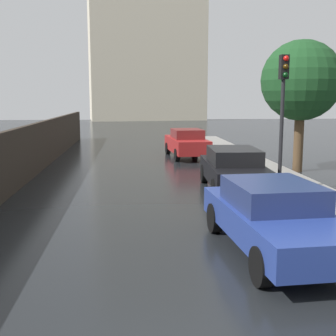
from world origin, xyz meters
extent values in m
cube|color=black|center=(3.00, 10.60, 0.63)|extent=(1.94, 4.40, 0.60)
cube|color=black|center=(3.00, 10.63, 1.18)|extent=(1.64, 2.32, 0.49)
cylinder|color=black|center=(2.26, 12.07, 0.33)|extent=(0.25, 0.68, 0.67)
cylinder|color=black|center=(3.87, 11.99, 0.33)|extent=(0.25, 0.68, 0.67)
cylinder|color=black|center=(2.13, 9.22, 0.33)|extent=(0.25, 0.68, 0.67)
cylinder|color=black|center=(3.74, 9.14, 0.33)|extent=(0.25, 0.68, 0.67)
cube|color=maroon|center=(2.50, 19.05, 0.67)|extent=(1.95, 4.51, 0.70)
cube|color=maroon|center=(2.51, 18.88, 1.25)|extent=(1.58, 1.99, 0.47)
cylinder|color=black|center=(1.64, 20.44, 0.32)|extent=(0.26, 0.65, 0.64)
cylinder|color=black|center=(3.15, 20.55, 0.32)|extent=(0.26, 0.65, 0.64)
cylinder|color=black|center=(1.84, 17.54, 0.32)|extent=(0.26, 0.65, 0.64)
cylinder|color=black|center=(3.35, 17.65, 0.32)|extent=(0.26, 0.65, 0.64)
cube|color=navy|center=(2.44, 4.63, 0.63)|extent=(2.13, 4.65, 0.58)
cube|color=navy|center=(2.42, 4.83, 1.16)|extent=(1.74, 2.14, 0.49)
cylinder|color=black|center=(1.50, 6.07, 0.34)|extent=(0.27, 0.69, 0.68)
cylinder|color=black|center=(3.17, 6.18, 0.34)|extent=(0.27, 0.69, 0.68)
cylinder|color=black|center=(1.70, 3.08, 0.34)|extent=(0.27, 0.69, 0.68)
cylinder|color=black|center=(4.40, 10.07, 1.90)|extent=(0.12, 0.12, 3.52)
cube|color=black|center=(4.40, 10.07, 4.03)|extent=(0.26, 0.26, 0.75)
sphere|color=red|center=(4.40, 9.90, 4.28)|extent=(0.17, 0.17, 0.17)
sphere|color=#392405|center=(4.40, 9.90, 4.03)|extent=(0.17, 0.17, 0.17)
sphere|color=black|center=(4.40, 9.90, 3.78)|extent=(0.17, 0.17, 0.17)
cylinder|color=#4C3823|center=(6.59, 14.17, 1.32)|extent=(0.40, 0.40, 2.63)
sphere|color=#19421E|center=(6.59, 14.17, 3.78)|extent=(3.29, 3.29, 3.29)
cube|color=beige|center=(1.87, 59.71, 14.80)|extent=(16.49, 10.50, 29.60)
camera|label=1|loc=(-0.42, -3.64, 3.08)|focal=47.04mm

